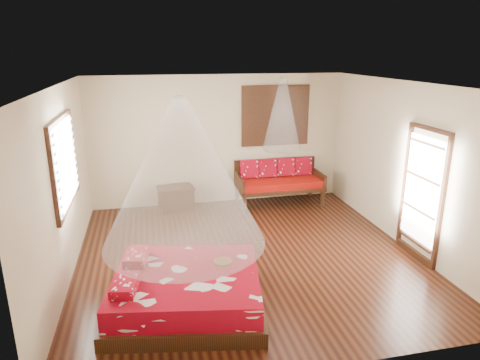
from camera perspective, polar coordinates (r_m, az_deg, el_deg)
The scene contains 10 objects.
room at distance 6.72m, azimuth 1.03°, elevation 0.69°, with size 5.54×5.54×2.84m.
bed at distance 5.85m, azimuth -7.20°, elevation -14.42°, with size 2.23×2.08×0.63m.
daybed at distance 9.50m, azimuth 5.14°, elevation 0.00°, with size 1.88×0.84×0.96m.
storage_chest at distance 9.25m, azimuth -8.54°, elevation -2.36°, with size 0.80×0.64×0.50m.
shutter_panel at distance 9.51m, azimuth 4.76°, elevation 8.54°, with size 1.52×0.06×1.32m.
window_left at distance 6.77m, azimuth -22.30°, elevation 2.16°, with size 0.10×1.74×1.34m.
glazed_door at distance 7.41m, azimuth 23.08°, elevation -1.83°, with size 0.08×1.02×2.16m.
wine_tray at distance 5.92m, azimuth -2.28°, elevation -10.49°, with size 0.25×0.25×0.21m.
mosquito_net_main at distance 5.20m, azimuth -7.68°, elevation 0.81°, with size 2.03×2.03×1.80m, color white.
mosquito_net_daybed at distance 9.06m, azimuth 5.64°, elevation 8.74°, with size 0.81×0.81×1.50m, color white.
Camera 1 is at (-1.50, -6.27, 3.28)m, focal length 32.00 mm.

